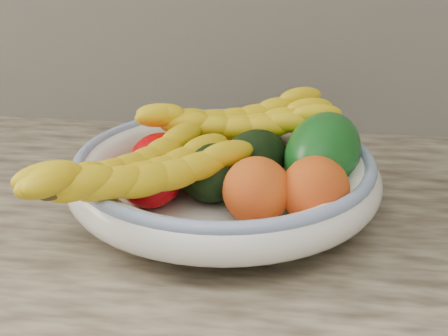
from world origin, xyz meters
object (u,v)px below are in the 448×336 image
banana_bunch_back (236,127)px  green_mango (323,153)px  fruit_bowl (224,176)px  banana_bunch_front (134,179)px

banana_bunch_back → green_mango: bearing=-42.0°
fruit_bowl → banana_bunch_front: 0.13m
green_mango → banana_bunch_front: size_ratio=0.47×
green_mango → banana_bunch_back: (-0.12, 0.05, 0.01)m
green_mango → banana_bunch_front: 0.24m
green_mango → banana_bunch_front: green_mango is taller
banana_bunch_back → banana_bunch_front: 0.20m
green_mango → fruit_bowl: bearing=-156.1°
banana_bunch_back → banana_bunch_front: banana_bunch_back is taller
banana_bunch_back → banana_bunch_front: size_ratio=0.92×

